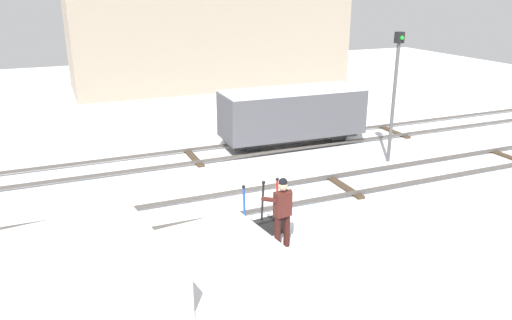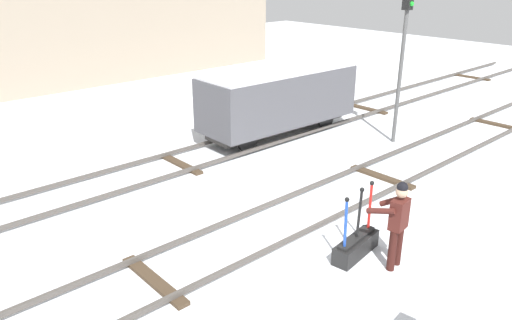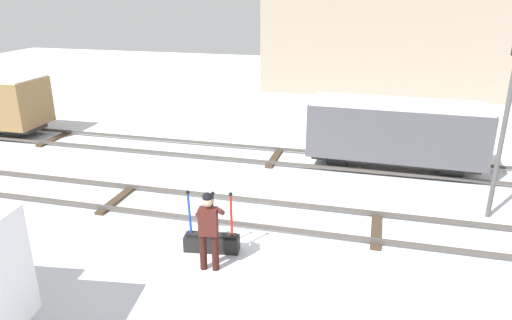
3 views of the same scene
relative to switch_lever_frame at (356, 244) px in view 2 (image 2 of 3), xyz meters
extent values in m
plane|color=silver|center=(0.06, 1.87, -0.25)|extent=(60.00, 60.00, 0.00)
cube|color=#4C4742|center=(0.06, 1.15, -0.12)|extent=(44.00, 0.07, 0.10)
cube|color=#4C4742|center=(0.06, 2.59, -0.12)|extent=(44.00, 0.07, 0.10)
cube|color=#423323|center=(-3.46, 1.87, -0.21)|extent=(0.24, 1.94, 0.08)
cube|color=#423323|center=(3.58, 1.87, -0.21)|extent=(0.24, 1.94, 0.08)
cube|color=#423323|center=(10.62, 1.87, -0.21)|extent=(0.24, 1.94, 0.08)
cube|color=#4C4742|center=(0.06, 5.58, -0.12)|extent=(44.00, 0.07, 0.10)
cube|color=#4C4742|center=(0.06, 7.02, -0.12)|extent=(44.00, 0.07, 0.10)
cube|color=#423323|center=(0.06, 6.30, -0.21)|extent=(0.24, 1.94, 0.08)
cube|color=#423323|center=(8.86, 6.30, -0.21)|extent=(0.24, 1.94, 0.08)
cube|color=#423323|center=(17.66, 6.30, -0.21)|extent=(0.24, 1.94, 0.08)
cube|color=black|center=(0.00, 0.00, -0.07)|extent=(1.28, 0.53, 0.36)
cube|color=black|center=(0.00, 0.00, 0.14)|extent=(1.13, 0.35, 0.06)
cylinder|color=#1E47B7|center=(-0.48, -0.07, 0.64)|extent=(0.10, 0.07, 1.05)
sphere|color=black|center=(-0.49, -0.07, 1.16)|extent=(0.09, 0.09, 0.09)
cylinder|color=black|center=(0.03, 0.00, 0.64)|extent=(0.12, 0.07, 1.05)
sphere|color=black|center=(0.05, 0.01, 1.16)|extent=(0.09, 0.09, 0.09)
cylinder|color=red|center=(0.45, 0.06, 0.64)|extent=(0.08, 0.07, 1.05)
sphere|color=black|center=(0.44, 0.06, 1.16)|extent=(0.09, 0.09, 0.09)
cylinder|color=#351511|center=(0.08, -0.75, 0.17)|extent=(0.15, 0.15, 0.83)
cylinder|color=#351511|center=(0.34, -0.72, 0.17)|extent=(0.15, 0.15, 0.83)
cube|color=#4C1E19|center=(0.21, -0.74, 0.88)|extent=(0.41, 0.29, 0.59)
sphere|color=tan|center=(0.21, -0.74, 1.33)|extent=(0.23, 0.23, 0.23)
sphere|color=black|center=(0.21, -0.74, 1.42)|extent=(0.20, 0.20, 0.20)
cylinder|color=#4C1E19|center=(-0.03, -0.50, 0.94)|extent=(0.19, 0.57, 0.27)
cylinder|color=#4C1E19|center=(0.39, -0.47, 1.00)|extent=(0.18, 0.54, 0.39)
cylinder|color=#4C4C4C|center=(6.38, 3.38, 1.81)|extent=(0.12, 0.12, 4.12)
cube|color=black|center=(6.38, 3.38, 4.05)|extent=(0.24, 0.24, 0.36)
sphere|color=green|center=(6.38, 3.25, 4.05)|extent=(0.14, 0.14, 0.14)
cube|color=#2D2B28|center=(4.00, 6.30, 0.15)|extent=(5.19, 1.29, 0.20)
cube|color=#4C4C51|center=(4.00, 6.30, 1.09)|extent=(5.49, 2.05, 1.66)
cube|color=white|center=(4.00, 6.30, 1.95)|extent=(5.38, 1.97, 0.06)
cylinder|color=black|center=(2.22, 5.83, 0.10)|extent=(0.70, 0.12, 0.70)
cylinder|color=black|center=(2.25, 6.87, 0.10)|extent=(0.70, 0.12, 0.70)
cylinder|color=black|center=(5.75, 5.73, 0.10)|extent=(0.70, 0.12, 0.70)
cylinder|color=black|center=(5.78, 6.77, 0.10)|extent=(0.70, 0.12, 0.70)
camera|label=1|loc=(-4.42, -10.16, 5.61)|focal=34.82mm
camera|label=2|loc=(-7.12, -4.99, 5.13)|focal=34.81mm
camera|label=3|loc=(3.32, -8.86, 5.36)|focal=33.30mm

